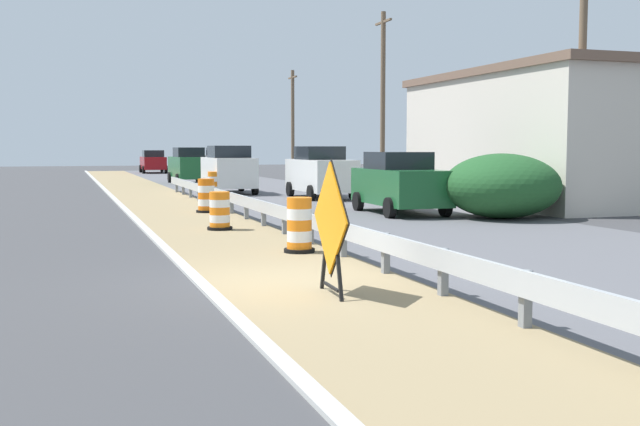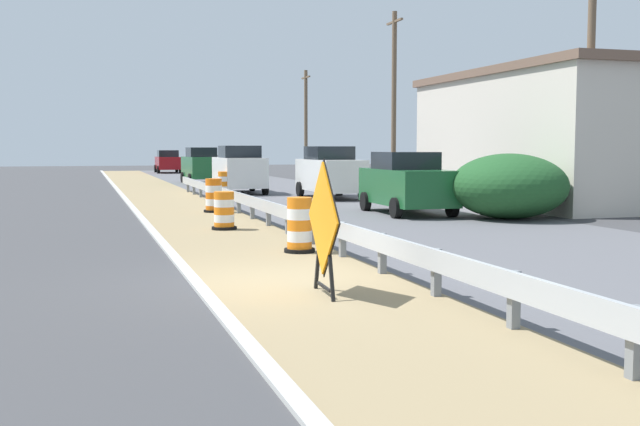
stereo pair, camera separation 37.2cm
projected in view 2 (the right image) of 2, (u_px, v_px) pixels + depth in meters
The scene contains 21 objects.
ground_plane at pixel (278, 281), 12.26m from camera, with size 160.00×160.00×0.00m, color #3D3D3F.
median_dirt_strip at pixel (304, 280), 12.39m from camera, with size 3.27×120.00×0.01m, color #8E7A56.
far_lane_asphalt at pixel (604, 263), 14.14m from camera, with size 8.43×120.00×0.00m, color #56565B.
curb_near_edge at pixel (197, 286), 11.87m from camera, with size 0.20×120.00×0.11m, color #ADADA8.
guardrail_median at pixel (339, 231), 14.94m from camera, with size 0.18×47.83×0.71m.
warning_sign_diamond at pixel (323, 223), 11.05m from camera, with size 0.14×1.75×2.02m.
traffic_barrel_nearest at pixel (300, 227), 15.62m from camera, with size 0.64×0.64×1.14m.
traffic_barrel_close at pixel (224, 213), 19.94m from camera, with size 0.66×0.66×1.00m.
traffic_barrel_mid at pixel (214, 197), 25.26m from camera, with size 0.68×0.68×1.12m.
traffic_barrel_far at pixel (225, 185), 33.62m from camera, with size 0.72×0.72×1.09m.
car_lead_near_lane at pixel (239, 169), 35.70m from camera, with size 2.15×4.66×2.24m.
car_trailing_near_lane at pixel (407, 183), 24.70m from camera, with size 2.22×4.46×2.01m.
car_lead_far_lane at pixel (201, 165), 45.50m from camera, with size 2.05×4.26×2.15m.
car_mid_far_lane at pixel (235, 163), 54.27m from camera, with size 2.19×4.03×2.14m.
car_trailing_far_lane at pixel (168, 161), 64.20m from camera, with size 2.09×4.74×1.91m.
car_distant_a at pixel (330, 172), 32.32m from camera, with size 2.06×4.60×2.20m.
roadside_shop_near at pixel (552, 137), 28.91m from camera, with size 6.38×11.71×5.08m.
utility_pole_near at pixel (590, 86), 22.86m from camera, with size 0.24×1.80×7.73m.
utility_pole_mid at pixel (394, 99), 37.44m from camera, with size 0.24×1.80×8.81m.
utility_pole_far at pixel (306, 122), 53.16m from camera, with size 0.24×1.80×7.53m.
bush_roadside at pixel (509, 186), 22.98m from camera, with size 3.55×3.55×1.98m, color #1E4C23.
Camera 2 is at (-2.98, -11.76, 2.17)m, focal length 42.53 mm.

